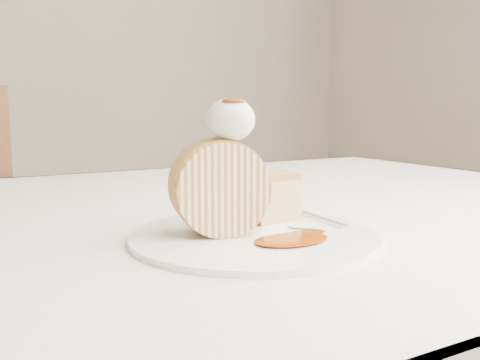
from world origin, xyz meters
TOP-DOWN VIEW (x-y plane):
  - table at (0.00, 0.20)m, footprint 1.40×0.90m
  - plate at (0.01, 0.02)m, footprint 0.27×0.27m
  - roulade_slice at (-0.02, 0.04)m, footprint 0.10×0.07m
  - cake_chunk at (0.06, 0.07)m, footprint 0.06×0.06m
  - whipped_cream at (-0.01, 0.04)m, footprint 0.05×0.05m
  - caramel_drizzle at (-0.01, 0.03)m, footprint 0.02×0.02m
  - caramel_pool at (0.02, -0.02)m, footprint 0.08×0.06m
  - fork at (0.11, 0.04)m, footprint 0.03×0.15m

SIDE VIEW (x-z plane):
  - table at x=0.00m, z-range 0.29..1.04m
  - plate at x=0.01m, z-range 0.75..0.76m
  - fork at x=0.11m, z-range 0.76..0.76m
  - caramel_pool at x=0.02m, z-range 0.76..0.76m
  - cake_chunk at x=0.06m, z-range 0.76..0.80m
  - roulade_slice at x=-0.02m, z-range 0.76..0.85m
  - whipped_cream at x=-0.01m, z-range 0.85..0.89m
  - caramel_drizzle at x=-0.01m, z-range 0.89..0.90m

